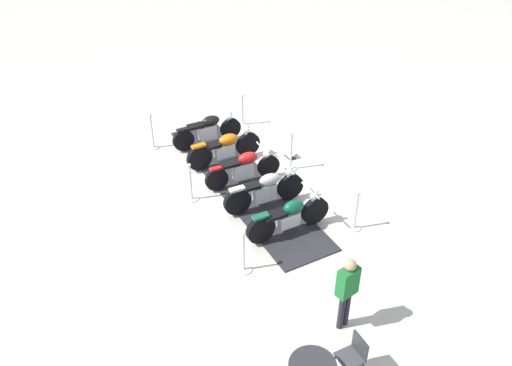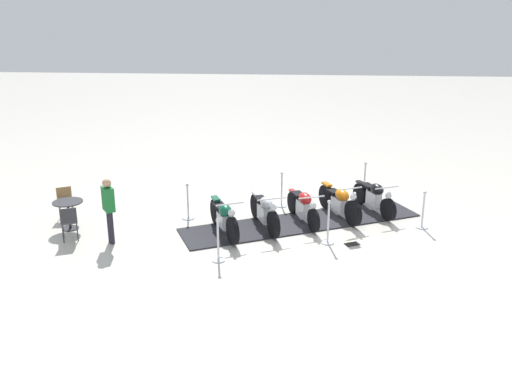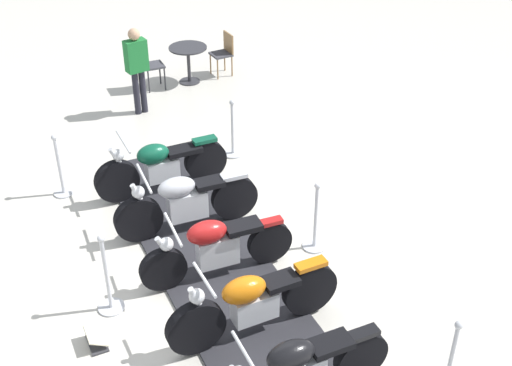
{
  "view_description": "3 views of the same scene",
  "coord_description": "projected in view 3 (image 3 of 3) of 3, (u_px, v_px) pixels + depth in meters",
  "views": [
    {
      "loc": [
        11.4,
        -0.13,
        8.01
      ],
      "look_at": [
        0.95,
        0.3,
        0.68
      ],
      "focal_mm": 37.27,
      "sensor_mm": 36.0,
      "label": 1
    },
    {
      "loc": [
        0.05,
        13.58,
        5.38
      ],
      "look_at": [
        1.33,
        -0.49,
        0.96
      ],
      "focal_mm": 36.98,
      "sensor_mm": 36.0,
      "label": 2
    },
    {
      "loc": [
        -6.83,
        -0.6,
        5.89
      ],
      "look_at": [
        0.93,
        -0.48,
        0.87
      ],
      "focal_mm": 47.23,
      "sensor_mm": 36.0,
      "label": 3
    }
  ],
  "objects": [
    {
      "name": "stanchion_right_front",
      "position": [
        61.0,
        175.0,
        10.4
      ],
      "size": [
        0.31,
        0.31,
        1.05
      ],
      "color": "silver",
      "rests_on": "ground_plane"
    },
    {
      "name": "cafe_chair_across_table",
      "position": [
        150.0,
        64.0,
        13.58
      ],
      "size": [
        0.53,
        0.53,
        0.9
      ],
      "rotation": [
        0.0,
        0.0,
        -1.14
      ],
      "color": "#2D2D33",
      "rests_on": "ground_plane"
    },
    {
      "name": "motorcycle_maroon",
      "position": [
        215.0,
        246.0,
        8.65
      ],
      "size": [
        1.02,
        1.96,
        0.91
      ],
      "rotation": [
        0.0,
        0.0,
        -4.31
      ],
      "color": "black",
      "rests_on": "display_platform"
    },
    {
      "name": "ground_plane",
      "position": [
        219.0,
        276.0,
        8.94
      ],
      "size": [
        80.0,
        80.0,
        0.0
      ],
      "primitive_type": "plane",
      "color": "beige"
    },
    {
      "name": "display_platform",
      "position": [
        219.0,
        275.0,
        8.93
      ],
      "size": [
        6.68,
        4.26,
        0.04
      ],
      "primitive_type": "cube",
      "rotation": [
        0.0,
        0.0,
        -2.69
      ],
      "color": "#28282D",
      "rests_on": "ground_plane"
    },
    {
      "name": "info_placard",
      "position": [
        97.0,
        340.0,
        7.88
      ],
      "size": [
        0.41,
        0.35,
        0.2
      ],
      "rotation": [
        0.0,
        0.0,
        0.45
      ],
      "color": "#333338",
      "rests_on": "ground_plane"
    },
    {
      "name": "motorcycle_chrome",
      "position": [
        185.0,
        202.0,
        9.52
      ],
      "size": [
        1.06,
        2.0,
        1.01
      ],
      "rotation": [
        0.0,
        0.0,
        -4.31
      ],
      "color": "black",
      "rests_on": "display_platform"
    },
    {
      "name": "cafe_chair_near_table",
      "position": [
        224.0,
        51.0,
        14.2
      ],
      "size": [
        0.55,
        0.55,
        0.9
      ],
      "rotation": [
        0.0,
        0.0,
        2.1
      ],
      "color": "olive",
      "rests_on": "ground_plane"
    },
    {
      "name": "motorcycle_forest",
      "position": [
        161.0,
        165.0,
        10.39
      ],
      "size": [
        1.1,
        1.97,
        1.0
      ],
      "rotation": [
        0.0,
        0.0,
        -4.26
      ],
      "color": "black",
      "rests_on": "display_platform"
    },
    {
      "name": "stanchion_right_mid",
      "position": [
        108.0,
        286.0,
        8.22
      ],
      "size": [
        0.33,
        0.33,
        1.14
      ],
      "color": "silver",
      "rests_on": "ground_plane"
    },
    {
      "name": "bystander_person",
      "position": [
        137.0,
        64.0,
        12.42
      ],
      "size": [
        0.41,
        0.45,
        1.68
      ],
      "rotation": [
        0.0,
        0.0,
        -2.51
      ],
      "color": "#23232D",
      "rests_on": "ground_plane"
    },
    {
      "name": "stanchion_left_front",
      "position": [
        233.0,
        138.0,
        11.46
      ],
      "size": [
        0.35,
        0.35,
        1.03
      ],
      "color": "silver",
      "rests_on": "ground_plane"
    },
    {
      "name": "stanchion_left_mid",
      "position": [
        315.0,
        227.0,
        9.27
      ],
      "size": [
        0.33,
        0.33,
        1.07
      ],
      "color": "silver",
      "rests_on": "ground_plane"
    },
    {
      "name": "cafe_table",
      "position": [
        188.0,
        56.0,
        13.83
      ],
      "size": [
        0.78,
        0.78,
        0.77
      ],
      "color": "#2D2D33",
      "rests_on": "ground_plane"
    },
    {
      "name": "motorcycle_copper",
      "position": [
        252.0,
        302.0,
        7.8
      ],
      "size": [
        1.11,
        2.01,
        1.03
      ],
      "rotation": [
        0.0,
        0.0,
        -4.24
      ],
      "color": "black",
      "rests_on": "display_platform"
    }
  ]
}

